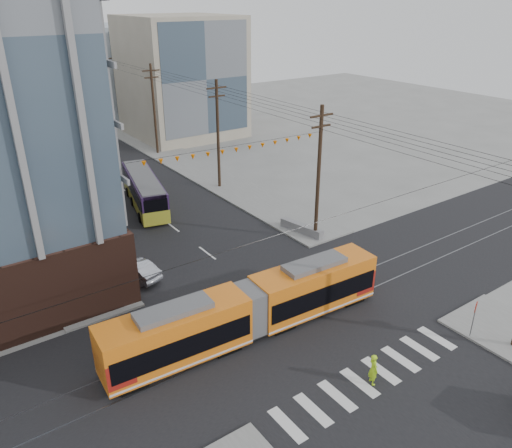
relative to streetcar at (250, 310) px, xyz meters
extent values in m
plane|color=slate|center=(3.08, -3.71, -1.69)|extent=(160.00, 160.00, 0.00)
cube|color=gray|center=(19.08, 44.29, 6.31)|extent=(14.00, 14.00, 16.00)
cube|color=#8C99A5|center=(21.08, 64.29, 5.31)|extent=(16.00, 16.00, 14.00)
cylinder|color=black|center=(11.58, 52.29, 3.81)|extent=(0.30, 0.30, 11.00)
imported|color=#AFB2BF|center=(-2.87, 9.99, -1.02)|extent=(2.47, 4.30, 1.34)
imported|color=silver|center=(-2.88, 16.10, -0.96)|extent=(3.44, 5.42, 1.46)
imported|color=#575C67|center=(-2.78, 19.24, -0.96)|extent=(4.33, 5.74, 1.45)
imported|color=#AAE41A|center=(2.79, -7.06, -0.79)|extent=(0.61, 0.76, 1.79)
cube|color=slate|center=(11.38, 8.79, -1.27)|extent=(1.70, 4.27, 0.83)
camera|label=1|loc=(-13.70, -19.95, 16.57)|focal=35.00mm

